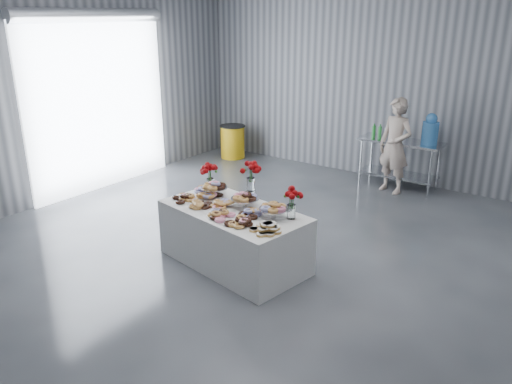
# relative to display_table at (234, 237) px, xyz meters

# --- Properties ---
(ground) EXTENTS (9.00, 9.00, 0.00)m
(ground) POSITION_rel_display_table_xyz_m (0.04, 0.07, -0.38)
(ground) COLOR #35373C
(ground) RESTS_ON ground
(room_walls) EXTENTS (8.04, 9.04, 4.02)m
(room_walls) POSITION_rel_display_table_xyz_m (-0.23, 0.14, 2.26)
(room_walls) COLOR gray
(room_walls) RESTS_ON ground
(display_table) EXTENTS (2.04, 1.31, 0.75)m
(display_table) POSITION_rel_display_table_xyz_m (0.00, 0.00, 0.00)
(display_table) COLOR white
(display_table) RESTS_ON ground
(prep_table) EXTENTS (1.50, 0.60, 0.90)m
(prep_table) POSITION_rel_display_table_xyz_m (0.63, 4.17, 0.24)
(prep_table) COLOR silver
(prep_table) RESTS_ON ground
(donut_mounds) EXTENTS (1.91, 1.10, 0.09)m
(donut_mounds) POSITION_rel_display_table_xyz_m (0.00, -0.05, 0.42)
(donut_mounds) COLOR gold
(donut_mounds) RESTS_ON display_table
(cake_stand_left) EXTENTS (0.36, 0.36, 0.17)m
(cake_stand_left) POSITION_rel_display_table_xyz_m (-0.52, 0.24, 0.52)
(cake_stand_left) COLOR silver
(cake_stand_left) RESTS_ON display_table
(cake_stand_mid) EXTENTS (0.36, 0.36, 0.17)m
(cake_stand_mid) POSITION_rel_display_table_xyz_m (0.07, 0.14, 0.52)
(cake_stand_mid) COLOR silver
(cake_stand_mid) RESTS_ON display_table
(cake_stand_right) EXTENTS (0.36, 0.36, 0.17)m
(cake_stand_right) POSITION_rel_display_table_xyz_m (0.57, 0.05, 0.52)
(cake_stand_right) COLOR silver
(cake_stand_right) RESTS_ON display_table
(danish_pile) EXTENTS (0.48, 0.48, 0.11)m
(danish_pile) POSITION_rel_display_table_xyz_m (0.71, -0.28, 0.43)
(danish_pile) COLOR white
(danish_pile) RESTS_ON display_table
(bouquet_left) EXTENTS (0.26, 0.26, 0.42)m
(bouquet_left) POSITION_rel_display_table_xyz_m (-0.70, 0.37, 0.67)
(bouquet_left) COLOR white
(bouquet_left) RESTS_ON display_table
(bouquet_right) EXTENTS (0.26, 0.26, 0.42)m
(bouquet_right) POSITION_rel_display_table_xyz_m (0.74, 0.18, 0.67)
(bouquet_right) COLOR white
(bouquet_right) RESTS_ON display_table
(bouquet_center) EXTENTS (0.26, 0.26, 0.57)m
(bouquet_center) POSITION_rel_display_table_xyz_m (0.01, 0.35, 0.75)
(bouquet_center) COLOR silver
(bouquet_center) RESTS_ON display_table
(water_jug) EXTENTS (0.28, 0.28, 0.55)m
(water_jug) POSITION_rel_display_table_xyz_m (1.13, 4.17, 0.77)
(water_jug) COLOR #4497E9
(water_jug) RESTS_ON prep_table
(drink_bottles) EXTENTS (0.54, 0.08, 0.27)m
(drink_bottles) POSITION_rel_display_table_xyz_m (0.31, 4.07, 0.66)
(drink_bottles) COLOR #268C33
(drink_bottles) RESTS_ON prep_table
(person) EXTENTS (0.71, 0.55, 1.71)m
(person) POSITION_rel_display_table_xyz_m (0.63, 3.87, 0.48)
(person) COLOR #CC8C93
(person) RESTS_ON ground
(trash_barrel) EXTENTS (0.57, 0.57, 0.73)m
(trash_barrel) POSITION_rel_display_table_xyz_m (-3.15, 3.99, -0.01)
(trash_barrel) COLOR gold
(trash_barrel) RESTS_ON ground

